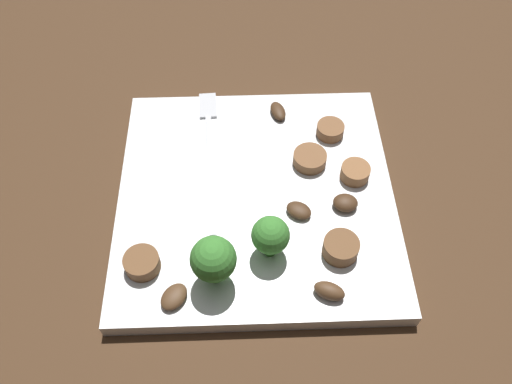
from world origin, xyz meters
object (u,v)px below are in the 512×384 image
at_px(broccoli_floret_0, 213,260).
at_px(mushroom_0, 299,210).
at_px(plate, 256,197).
at_px(mushroom_1, 345,203).
at_px(sausage_slice_2, 330,130).
at_px(sausage_slice_3, 142,263).
at_px(sausage_slice_4, 310,159).
at_px(sausage_slice_1, 355,172).
at_px(fork, 210,147).
at_px(sausage_slice_0, 341,248).
at_px(mushroom_5, 174,297).
at_px(broccoli_floret_1, 271,236).
at_px(mushroom_2, 329,291).
at_px(mushroom_3, 278,111).

bearing_deg(broccoli_floret_0, mushroom_0, -49.80).
distance_m(plate, mushroom_1, 0.09).
distance_m(sausage_slice_2, mushroom_1, 0.09).
height_order(broccoli_floret_0, sausage_slice_3, broccoli_floret_0).
bearing_deg(sausage_slice_4, sausage_slice_1, -114.16).
xyz_separation_m(mushroom_0, mushroom_1, (0.01, -0.04, 0.00)).
bearing_deg(broccoli_floret_0, sausage_slice_4, -36.48).
relative_size(sausage_slice_4, mushroom_0, 1.36).
relative_size(broccoli_floret_0, sausage_slice_1, 1.93).
distance_m(fork, mushroom_1, 0.15).
distance_m(sausage_slice_0, mushroom_1, 0.05).
bearing_deg(sausage_slice_2, fork, 96.98).
bearing_deg(sausage_slice_1, mushroom_1, 157.91).
xyz_separation_m(mushroom_1, mushroom_5, (-0.09, 0.15, -0.00)).
bearing_deg(sausage_slice_1, broccoli_floret_1, 132.90).
xyz_separation_m(broccoli_floret_0, mushroom_2, (-0.02, -0.09, -0.03)).
height_order(sausage_slice_2, mushroom_5, sausage_slice_2).
relative_size(sausage_slice_2, mushroom_5, 1.08).
relative_size(sausage_slice_0, mushroom_2, 1.19).
bearing_deg(broccoli_floret_1, sausage_slice_0, -92.56).
relative_size(sausage_slice_2, mushroom_1, 1.21).
bearing_deg(mushroom_1, broccoli_floret_1, 122.32).
bearing_deg(fork, plate, -144.11).
bearing_deg(sausage_slice_4, sausage_slice_2, -33.36).
bearing_deg(mushroom_0, sausage_slice_0, -142.20).
xyz_separation_m(plate, broccoli_floret_1, (-0.06, -0.01, 0.04)).
height_order(broccoli_floret_0, sausage_slice_2, broccoli_floret_0).
distance_m(plate, broccoli_floret_0, 0.11).
bearing_deg(sausage_slice_1, mushroom_2, 162.24).
bearing_deg(plate, sausage_slice_3, 127.25).
bearing_deg(mushroom_0, mushroom_3, 5.34).
xyz_separation_m(sausage_slice_0, mushroom_3, (0.17, 0.04, -0.00)).
distance_m(broccoli_floret_1, sausage_slice_2, 0.15).
height_order(plate, sausage_slice_2, sausage_slice_2).
distance_m(broccoli_floret_1, sausage_slice_4, 0.11).
height_order(fork, sausage_slice_1, sausage_slice_1).
height_order(broccoli_floret_0, sausage_slice_4, broccoli_floret_0).
bearing_deg(broccoli_floret_1, fork, 24.49).
bearing_deg(broccoli_floret_0, mushroom_5, 117.21).
bearing_deg(broccoli_floret_1, mushroom_5, 117.35).
xyz_separation_m(sausage_slice_0, sausage_slice_2, (0.14, -0.01, -0.00)).
bearing_deg(sausage_slice_2, mushroom_2, 173.07).
bearing_deg(mushroom_3, sausage_slice_1, -141.22).
xyz_separation_m(fork, broccoli_floret_1, (-0.12, -0.05, 0.03)).
relative_size(plate, mushroom_5, 10.06).
height_order(broccoli_floret_0, mushroom_1, broccoli_floret_0).
distance_m(fork, mushroom_2, 0.19).
xyz_separation_m(fork, mushroom_5, (-0.16, 0.03, 0.00)).
bearing_deg(mushroom_5, fork, -9.10).
xyz_separation_m(mushroom_1, mushroom_3, (0.12, 0.06, -0.00)).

